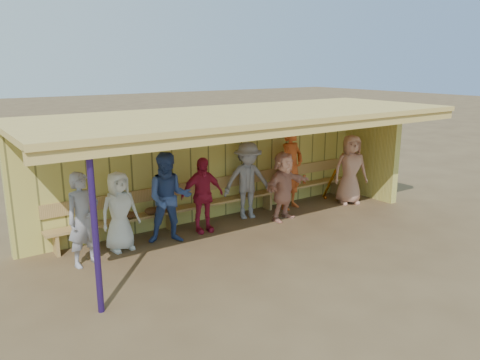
% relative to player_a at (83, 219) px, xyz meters
% --- Properties ---
extents(ground, '(90.00, 90.00, 0.00)m').
position_rel_player_a_xyz_m(ground, '(3.28, -0.32, -0.83)').
color(ground, brown).
rests_on(ground, ground).
extents(player_a, '(0.69, 0.55, 1.66)m').
position_rel_player_a_xyz_m(player_a, '(0.00, 0.00, 0.00)').
color(player_a, gray).
rests_on(player_a, ground).
extents(player_b, '(0.78, 0.55, 1.51)m').
position_rel_player_a_xyz_m(player_b, '(0.75, 0.31, -0.08)').
color(player_b, silver).
rests_on(player_b, ground).
extents(player_c, '(1.07, 0.97, 1.79)m').
position_rel_player_a_xyz_m(player_c, '(1.69, 0.14, 0.06)').
color(player_c, '#32498A').
rests_on(player_c, ground).
extents(player_d, '(0.96, 0.48, 1.57)m').
position_rel_player_a_xyz_m(player_d, '(2.51, 0.29, -0.04)').
color(player_d, '#B11C39').
rests_on(player_d, ground).
extents(player_e, '(1.26, 0.95, 1.73)m').
position_rel_player_a_xyz_m(player_e, '(3.81, 0.49, 0.04)').
color(player_e, gray).
rests_on(player_e, ground).
extents(player_f, '(1.51, 0.79, 1.55)m').
position_rel_player_a_xyz_m(player_f, '(4.38, -0.07, -0.05)').
color(player_f, '#E39A80').
rests_on(player_f, ground).
extents(player_g, '(0.82, 0.64, 1.99)m').
position_rel_player_a_xyz_m(player_g, '(5.08, 0.49, 0.16)').
color(player_g, '#CF5421').
rests_on(player_g, ground).
extents(player_h, '(1.00, 0.85, 1.73)m').
position_rel_player_a_xyz_m(player_h, '(6.55, -0.03, 0.04)').
color(player_h, tan).
rests_on(player_h, ground).
extents(dugout_structure, '(8.80, 3.20, 2.50)m').
position_rel_player_a_xyz_m(dugout_structure, '(3.67, 0.37, 0.86)').
color(dugout_structure, '#CABE56').
rests_on(dugout_structure, ground).
extents(bench, '(7.60, 0.34, 0.93)m').
position_rel_player_a_xyz_m(bench, '(3.28, 0.80, -0.30)').
color(bench, tan).
rests_on(bench, ground).
extents(dugout_equipment, '(6.05, 0.62, 0.80)m').
position_rel_player_a_xyz_m(dugout_equipment, '(2.42, 0.67, -0.34)').
color(dugout_equipment, orange).
rests_on(dugout_equipment, ground).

